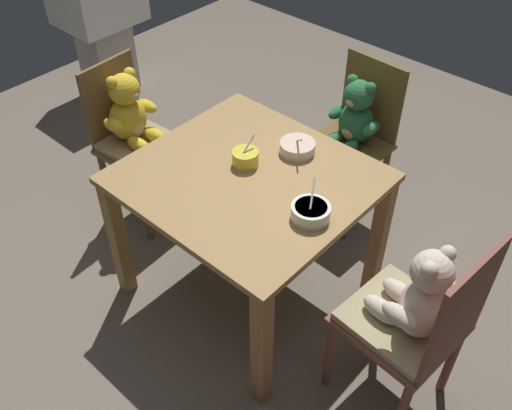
{
  "coord_description": "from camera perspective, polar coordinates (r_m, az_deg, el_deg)",
  "views": [
    {
      "loc": [
        1.25,
        -1.34,
        2.19
      ],
      "look_at": [
        0.0,
        0.05,
        0.51
      ],
      "focal_mm": 40.06,
      "sensor_mm": 36.0,
      "label": 1
    }
  ],
  "objects": [
    {
      "name": "ground_plane",
      "position": [
        2.87,
        -0.67,
        -8.33
      ],
      "size": [
        5.2,
        5.2,
        0.04
      ],
      "color": "#6F6355"
    },
    {
      "name": "dining_table",
      "position": [
        2.44,
        -0.79,
        0.82
      ],
      "size": [
        0.96,
        0.9,
        0.7
      ],
      "color": "#9D7645",
      "rests_on": "ground_plane"
    },
    {
      "name": "teddy_chair_near_right",
      "position": [
        2.14,
        15.74,
        -10.07
      ],
      "size": [
        0.44,
        0.43,
        0.92
      ],
      "rotation": [
        0.0,
        0.0,
        3.06
      ],
      "color": "brown",
      "rests_on": "ground_plane"
    },
    {
      "name": "teddy_chair_near_left",
      "position": [
        2.99,
        -12.26,
        7.71
      ],
      "size": [
        0.39,
        0.38,
        0.87
      ],
      "rotation": [
        0.0,
        0.0,
        0.07
      ],
      "color": "brown",
      "rests_on": "ground_plane"
    },
    {
      "name": "teddy_chair_far_center",
      "position": [
        2.99,
        9.77,
        7.82
      ],
      "size": [
        0.4,
        0.4,
        0.87
      ],
      "rotation": [
        0.0,
        0.0,
        -1.61
      ],
      "color": "brown",
      "rests_on": "ground_plane"
    },
    {
      "name": "porridge_bowl_yellow_center",
      "position": [
        2.41,
        -1.07,
        4.78
      ],
      "size": [
        0.11,
        0.12,
        0.12
      ],
      "color": "yellow",
      "rests_on": "dining_table"
    },
    {
      "name": "porridge_bowl_white_near_right",
      "position": [
        2.16,
        5.48,
        -0.66
      ],
      "size": [
        0.15,
        0.15,
        0.13
      ],
      "color": "silver",
      "rests_on": "dining_table"
    },
    {
      "name": "porridge_bowl_cream_far_center",
      "position": [
        2.48,
        4.16,
        5.81
      ],
      "size": [
        0.15,
        0.15,
        0.12
      ],
      "color": "beige",
      "rests_on": "dining_table"
    },
    {
      "name": "sink_basin",
      "position": [
        4.23,
        -15.38,
        17.9
      ],
      "size": [
        0.45,
        0.52,
        0.86
      ],
      "color": "#B7B2A8",
      "rests_on": "ground_plane"
    }
  ]
}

